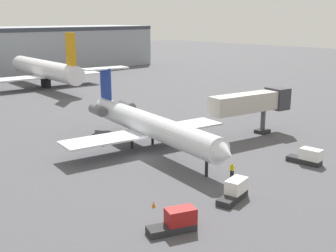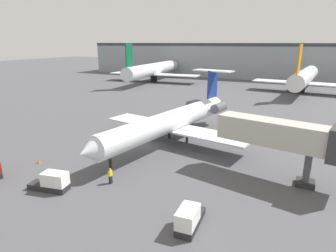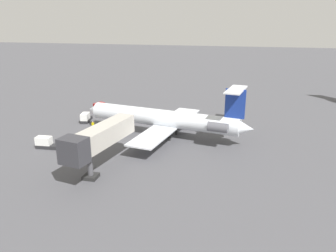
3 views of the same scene
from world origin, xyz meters
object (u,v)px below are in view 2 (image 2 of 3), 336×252
baggage_tug_trailing (189,219)px  parked_airliner_west_end (153,70)px  baggage_tug_lead (52,182)px  parked_airliner_west_mid (304,77)px  jet_bridge (292,137)px  regional_jet (173,120)px  ground_crew_marshaller (110,176)px  traffic_cone_near (39,161)px

baggage_tug_trailing → parked_airliner_west_end: parked_airliner_west_end is taller
baggage_tug_lead → parked_airliner_west_mid: (20.58, 73.06, 3.61)m
baggage_tug_lead → parked_airliner_west_end: parked_airliner_west_end is taller
baggage_tug_lead → jet_bridge: bearing=30.5°
regional_jet → ground_crew_marshaller: size_ratio=18.43×
baggage_tug_trailing → traffic_cone_near: 21.41m
ground_crew_marshaller → baggage_tug_lead: baggage_tug_lead is taller
parked_airliner_west_end → regional_jet: bearing=-59.1°
jet_bridge → parked_airliner_west_end: 80.72m
regional_jet → parked_airliner_west_end: size_ratio=0.77×
baggage_tug_lead → baggage_tug_trailing: bearing=0.7°
ground_crew_marshaller → baggage_tug_trailing: baggage_tug_trailing is taller
baggage_tug_trailing → parked_airliner_west_mid: size_ratio=0.12×
parked_airliner_west_end → traffic_cone_near: bearing=-72.2°
ground_crew_marshaller → baggage_tug_trailing: size_ratio=0.41×
traffic_cone_near → ground_crew_marshaller: bearing=-2.4°
ground_crew_marshaller → parked_airliner_west_mid: parked_airliner_west_mid is taller
ground_crew_marshaller → baggage_tug_lead: (-4.31, -3.61, -0.02)m
ground_crew_marshaller → parked_airliner_west_end: size_ratio=0.04×
ground_crew_marshaller → baggage_tug_lead: 5.62m
parked_airliner_west_mid → parked_airliner_west_end: bearing=177.4°
parked_airliner_west_end → parked_airliner_west_mid: (50.15, -2.30, -0.05)m
regional_jet → jet_bridge: bearing=-19.9°
baggage_tug_trailing → parked_airliner_west_end: bearing=120.3°
baggage_tug_trailing → parked_airliner_west_mid: 73.23m
ground_crew_marshaller → jet_bridge: bearing=27.7°
regional_jet → baggage_tug_trailing: bearing=-61.7°
regional_jet → parked_airliner_west_mid: (15.76, 55.13, 1.05)m
jet_bridge → baggage_tug_lead: size_ratio=3.29×
traffic_cone_near → parked_airliner_west_mid: size_ratio=0.02×
jet_bridge → ground_crew_marshaller: (-16.38, -8.59, -4.00)m
baggage_tug_lead → parked_airliner_west_mid: bearing=74.3°
traffic_cone_near → parked_airliner_west_mid: bearing=68.4°
regional_jet → traffic_cone_near: 18.28m
baggage_tug_trailing → parked_airliner_west_end: 87.15m
traffic_cone_near → parked_airliner_west_mid: (27.27, 68.98, 4.17)m
jet_bridge → parked_airliner_west_mid: parked_airliner_west_mid is taller
ground_crew_marshaller → regional_jet: bearing=88.0°
regional_jet → traffic_cone_near: (-11.51, -13.86, -3.12)m
regional_jet → baggage_tug_trailing: size_ratio=7.63×
jet_bridge → traffic_cone_near: bearing=-163.5°
baggage_tug_trailing → parked_airliner_west_mid: bearing=85.1°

